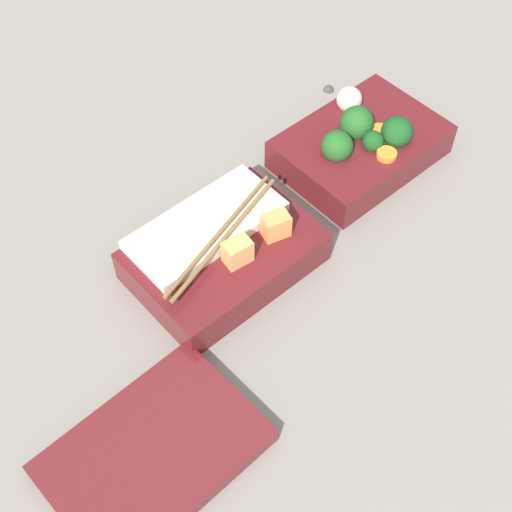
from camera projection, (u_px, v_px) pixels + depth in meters
name	position (u px, v px, depth m)	size (l,w,h in m)	color
ground_plane	(292.00, 216.00, 0.85)	(3.00, 3.00, 0.00)	gray
bento_tray_vegetable	(361.00, 144.00, 0.89)	(0.20, 0.14, 0.08)	maroon
bento_tray_rice	(223.00, 252.00, 0.79)	(0.20, 0.14, 0.07)	maroon
bento_lid	(154.00, 452.00, 0.66)	(0.20, 0.14, 0.02)	maroon
pebble_1	(329.00, 88.00, 0.99)	(0.01, 0.01, 0.01)	#474442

